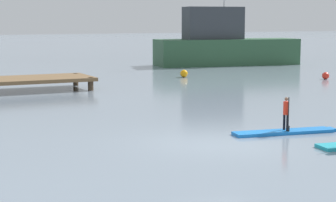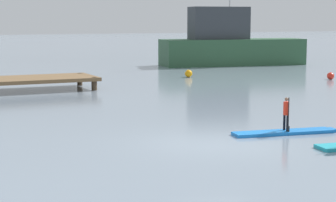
{
  "view_description": "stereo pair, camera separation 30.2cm",
  "coord_description": "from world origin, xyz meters",
  "px_view_note": "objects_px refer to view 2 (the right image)",
  "views": [
    {
      "loc": [
        -8.78,
        -14.73,
        3.6
      ],
      "look_at": [
        -0.41,
        2.57,
        0.96
      ],
      "focal_mm": 64.46,
      "sensor_mm": 36.0,
      "label": 1
    },
    {
      "loc": [
        -8.5,
        -14.86,
        3.6
      ],
      "look_at": [
        -0.41,
        2.57,
        0.96
      ],
      "focal_mm": 64.46,
      "sensor_mm": 36.0,
      "label": 2
    }
  ],
  "objects_px": {
    "paddleboard_near": "(285,132)",
    "mooring_buoy_near": "(189,74)",
    "paddler_child_solo": "(286,112)",
    "fishing_boat_white_large": "(229,45)",
    "mooring_buoy_far": "(331,76)"
  },
  "relations": [
    {
      "from": "paddleboard_near",
      "to": "fishing_boat_white_large",
      "type": "distance_m",
      "value": 28.13
    },
    {
      "from": "mooring_buoy_far",
      "to": "paddleboard_near",
      "type": "bearing_deg",
      "value": -134.24
    },
    {
      "from": "fishing_boat_white_large",
      "to": "mooring_buoy_far",
      "type": "relative_size",
      "value": 26.84
    },
    {
      "from": "paddleboard_near",
      "to": "paddler_child_solo",
      "type": "xyz_separation_m",
      "value": [
        0.01,
        -0.01,
        0.64
      ]
    },
    {
      "from": "fishing_boat_white_large",
      "to": "mooring_buoy_near",
      "type": "xyz_separation_m",
      "value": [
        -7.28,
        -7.42,
        -1.32
      ]
    },
    {
      "from": "paddleboard_near",
      "to": "mooring_buoy_far",
      "type": "relative_size",
      "value": 8.13
    },
    {
      "from": "fishing_boat_white_large",
      "to": "mooring_buoy_far",
      "type": "distance_m",
      "value": 12.26
    },
    {
      "from": "fishing_boat_white_large",
      "to": "paddler_child_solo",
      "type": "bearing_deg",
      "value": -117.0
    },
    {
      "from": "paddler_child_solo",
      "to": "fishing_boat_white_large",
      "type": "distance_m",
      "value": 28.11
    },
    {
      "from": "paddleboard_near",
      "to": "mooring_buoy_near",
      "type": "xyz_separation_m",
      "value": [
        5.48,
        17.6,
        0.18
      ]
    },
    {
      "from": "paddler_child_solo",
      "to": "fishing_boat_white_large",
      "type": "relative_size",
      "value": 0.09
    },
    {
      "from": "fishing_boat_white_large",
      "to": "mooring_buoy_near",
      "type": "relative_size",
      "value": 24.84
    },
    {
      "from": "paddler_child_solo",
      "to": "mooring_buoy_near",
      "type": "height_order",
      "value": "paddler_child_solo"
    },
    {
      "from": "paddleboard_near",
      "to": "mooring_buoy_near",
      "type": "relative_size",
      "value": 7.53
    },
    {
      "from": "paddleboard_near",
      "to": "paddler_child_solo",
      "type": "height_order",
      "value": "paddler_child_solo"
    }
  ]
}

